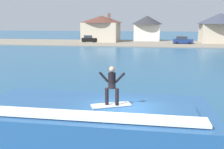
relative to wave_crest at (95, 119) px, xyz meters
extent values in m
plane|color=#24577E|center=(1.30, -0.29, -0.70)|extent=(260.00, 260.00, 0.00)
cube|color=#265488|center=(0.00, 0.04, -0.04)|extent=(10.33, 4.68, 1.32)
cube|color=#265488|center=(0.00, -0.54, 0.69)|extent=(8.78, 2.10, 0.15)
cube|color=white|center=(0.00, -1.47, 0.73)|extent=(9.30, 0.84, 0.12)
cube|color=white|center=(0.78, -0.29, 0.82)|extent=(1.77, 1.15, 0.06)
cube|color=black|center=(0.78, -0.29, 0.84)|extent=(1.46, 0.67, 0.01)
cylinder|color=black|center=(0.61, -0.35, 1.22)|extent=(0.16, 0.16, 0.75)
cylinder|color=black|center=(1.05, -0.35, 1.22)|extent=(0.16, 0.16, 0.75)
cylinder|color=black|center=(0.83, -0.35, 1.93)|extent=(0.32, 0.32, 0.67)
sphere|color=tan|center=(0.83, -0.35, 2.42)|extent=(0.24, 0.24, 0.24)
cylinder|color=black|center=(0.48, -0.35, 2.06)|extent=(0.44, 0.10, 0.47)
cylinder|color=black|center=(1.17, -0.35, 2.06)|extent=(0.44, 0.10, 0.47)
cube|color=gray|center=(1.30, 49.32, -0.61)|extent=(120.00, 17.40, 0.19)
cube|color=black|center=(-12.66, 50.14, 0.07)|extent=(3.82, 1.74, 0.90)
cube|color=#262D38|center=(-12.94, 50.14, 0.84)|extent=(2.10, 1.56, 0.64)
cylinder|color=black|center=(-11.42, 51.06, -0.38)|extent=(0.64, 0.22, 0.64)
cylinder|color=black|center=(-11.42, 49.23, -0.38)|extent=(0.64, 0.22, 0.64)
cylinder|color=black|center=(-13.90, 51.06, -0.38)|extent=(0.64, 0.22, 0.64)
cylinder|color=black|center=(-13.90, 49.23, -0.38)|extent=(0.64, 0.22, 0.64)
cube|color=navy|center=(9.37, 48.88, 0.07)|extent=(4.33, 1.98, 0.90)
cube|color=#262D38|center=(9.05, 48.88, 0.84)|extent=(2.38, 1.78, 0.64)
cylinder|color=black|center=(10.78, 49.91, -0.38)|extent=(0.64, 0.22, 0.64)
cylinder|color=black|center=(10.78, 47.84, -0.38)|extent=(0.64, 0.22, 0.64)
cylinder|color=black|center=(7.97, 49.91, -0.38)|extent=(0.64, 0.22, 0.64)
cylinder|color=black|center=(7.97, 47.84, -0.38)|extent=(0.64, 0.22, 0.64)
cube|color=beige|center=(-10.48, 53.82, 1.72)|extent=(8.70, 8.90, 4.84)
cone|color=brown|center=(-10.48, 53.82, 5.02)|extent=(11.03, 11.03, 1.75)
cube|color=brown|center=(-8.30, 52.49, 5.52)|extent=(0.60, 0.60, 1.80)
cube|color=beige|center=(18.01, 52.63, 1.61)|extent=(8.48, 5.82, 4.62)
cone|color=#383D4C|center=(18.01, 52.63, 5.15)|extent=(10.52, 10.52, 2.45)
cube|color=silver|center=(1.01, 57.29, 1.52)|extent=(6.60, 4.83, 4.44)
cone|color=#2D2D33|center=(1.01, 57.29, 4.84)|extent=(8.18, 8.18, 2.20)
camera|label=1|loc=(2.46, -10.61, 4.37)|focal=40.41mm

